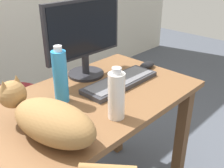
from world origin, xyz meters
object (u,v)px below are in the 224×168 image
office_chair (4,116)px  computer_mouse (147,65)px  monitor (84,36)px  cat (49,119)px  keyboard (120,82)px  water_bottle (116,95)px  spray_bottle (60,76)px

office_chair → computer_mouse: office_chair is taller
office_chair → monitor: (0.30, -0.49, 0.58)m
office_chair → cat: size_ratio=1.53×
keyboard → cat: size_ratio=0.72×
cat → monitor: bearing=35.1°
office_chair → water_bottle: size_ratio=4.18×
office_chair → spray_bottle: (0.03, -0.63, 0.48)m
monitor → keyboard: size_ratio=1.09×
office_chair → spray_bottle: 0.79m
computer_mouse → office_chair: bearing=132.4°
office_chair → keyboard: office_chair is taller
keyboard → cat: bearing=-167.8°
computer_mouse → water_bottle: water_bottle is taller
water_bottle → keyboard: bearing=38.7°
monitor → cat: monitor is taller
water_bottle → computer_mouse: bearing=23.6°
computer_mouse → monitor: bearing=149.7°
spray_bottle → monitor: bearing=27.2°
keyboard → cat: 0.53m
water_bottle → spray_bottle: spray_bottle is taller
office_chair → cat: bearing=-101.4°
monitor → spray_bottle: size_ratio=1.81×
monitor → computer_mouse: (0.32, -0.19, -0.21)m
spray_bottle → keyboard: bearing=-14.2°
keyboard → office_chair: bearing=116.0°
cat → spray_bottle: 0.28m
cat → computer_mouse: bearing=10.3°
keyboard → water_bottle: 0.32m
monitor → water_bottle: size_ratio=2.15×
keyboard → water_bottle: bearing=-141.3°
cat → water_bottle: 0.28m
computer_mouse → water_bottle: bearing=-156.4°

